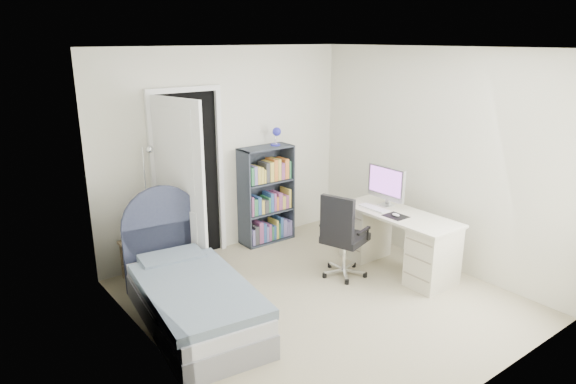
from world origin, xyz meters
TOP-DOWN VIEW (x-y plane):
  - room_shell at (0.00, 0.00)m, footprint 3.50×3.70m
  - door at (-0.75, 1.52)m, footprint 0.92×0.81m
  - bed at (-1.25, 0.44)m, footprint 1.08×1.92m
  - nightstand at (-1.31, 1.56)m, footprint 0.35×0.35m
  - floor_lamp at (-1.09, 1.68)m, footprint 0.21×0.21m
  - bookcase at (0.49, 1.65)m, footprint 0.71×0.30m
  - desk at (1.16, 0.02)m, footprint 0.57×1.42m
  - office_chair at (0.51, 0.25)m, footprint 0.55×0.56m

SIDE VIEW (x-z plane):
  - bed at x=-1.25m, z-range -0.31..0.82m
  - nightstand at x=-1.31m, z-range 0.08..0.61m
  - desk at x=1.16m, z-range -0.20..0.96m
  - office_chair at x=0.51m, z-range 0.05..1.02m
  - bookcase at x=0.49m, z-range -0.16..1.34m
  - floor_lamp at x=-1.09m, z-range -0.14..1.34m
  - door at x=-0.75m, z-range 0.00..2.06m
  - room_shell at x=0.00m, z-range -0.05..2.55m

